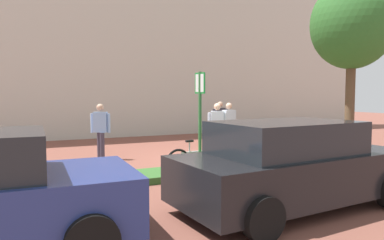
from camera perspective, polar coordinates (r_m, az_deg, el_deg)
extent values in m
plane|color=brown|center=(11.08, 2.59, -6.37)|extent=(60.00, 60.00, 0.00)
cube|color=beige|center=(18.27, -8.88, 13.43)|extent=(28.00, 1.20, 10.00)
cube|color=#336028|center=(9.64, 6.36, -7.49)|extent=(7.00, 1.10, 0.16)
cylinder|color=brown|center=(12.09, 23.53, 1.65)|extent=(0.28, 0.28, 3.14)
ellipsoid|color=#2D6628|center=(12.27, 23.87, 13.64)|extent=(2.46, 2.46, 2.70)
cylinder|color=#2D7238|center=(9.02, 1.26, -0.55)|extent=(0.08, 0.08, 2.56)
cube|color=#198C33|center=(8.99, 1.27, 5.82)|extent=(0.12, 0.36, 0.52)
cube|color=white|center=(8.99, 1.27, 5.82)|extent=(0.11, 0.30, 0.44)
torus|color=black|center=(9.06, -2.21, -6.60)|extent=(0.66, 0.12, 0.66)
torus|color=black|center=(9.57, 3.23, -6.03)|extent=(0.66, 0.12, 0.66)
cylinder|color=silver|center=(9.27, 0.59, -4.97)|extent=(0.84, 0.11, 0.04)
cylinder|color=silver|center=(9.36, 1.11, -6.46)|extent=(0.61, 0.09, 0.44)
cylinder|color=silver|center=(9.16, -0.40, -4.32)|extent=(0.04, 0.04, 0.28)
cube|color=black|center=(9.14, -0.40, -3.33)|extent=(0.21, 0.10, 0.05)
cylinder|color=silver|center=(9.43, 2.62, -3.22)|extent=(0.08, 0.42, 0.04)
cylinder|color=#99999E|center=(15.41, 5.84, -1.96)|extent=(0.06, 0.06, 0.80)
cylinder|color=#99999E|center=(17.98, 14.98, -1.22)|extent=(0.06, 0.06, 0.80)
cylinder|color=#99999E|center=(16.61, 10.78, -0.19)|extent=(3.67, 0.61, 0.06)
torus|color=black|center=(15.32, 7.89, -2.37)|extent=(0.20, 0.60, 0.61)
torus|color=black|center=(15.97, 5.42, -2.09)|extent=(0.20, 0.60, 0.61)
cylinder|color=silver|center=(15.62, 6.63, -1.49)|extent=(0.22, 0.75, 0.03)
cylinder|color=silver|center=(15.71, 6.38, -2.31)|extent=(0.17, 0.55, 0.40)
cylinder|color=silver|center=(15.49, 7.09, -1.13)|extent=(0.03, 0.03, 0.26)
cube|color=black|center=(15.48, 7.09, -0.59)|extent=(0.12, 0.20, 0.05)
cylinder|color=silver|center=(15.85, 5.71, -0.54)|extent=(0.38, 0.13, 0.04)
torus|color=black|center=(15.68, 9.49, -2.24)|extent=(0.14, 0.61, 0.61)
torus|color=black|center=(16.38, 7.28, -1.95)|extent=(0.14, 0.61, 0.61)
cylinder|color=gold|center=(16.01, 8.36, -1.37)|extent=(0.14, 0.77, 0.03)
cylinder|color=gold|center=(16.10, 8.14, -2.17)|extent=(0.11, 0.56, 0.40)
cylinder|color=gold|center=(15.87, 8.77, -1.02)|extent=(0.03, 0.03, 0.26)
cube|color=black|center=(15.86, 8.77, -0.49)|extent=(0.10, 0.19, 0.05)
cylinder|color=gold|center=(16.26, 7.55, -0.44)|extent=(0.39, 0.09, 0.04)
torus|color=black|center=(16.07, 10.90, -2.11)|extent=(0.06, 0.61, 0.61)
torus|color=black|center=(16.83, 9.01, -1.81)|extent=(0.06, 0.61, 0.61)
cylinder|color=#194CA5|center=(16.43, 9.94, -1.25)|extent=(0.04, 0.77, 0.03)
cylinder|color=#194CA5|center=(16.53, 9.75, -2.03)|extent=(0.04, 0.56, 0.40)
cylinder|color=#194CA5|center=(16.29, 10.29, -0.91)|extent=(0.03, 0.03, 0.26)
cube|color=black|center=(16.27, 10.30, -0.40)|extent=(0.07, 0.18, 0.05)
cylinder|color=#194CA5|center=(16.70, 9.25, -0.33)|extent=(0.39, 0.04, 0.04)
torus|color=black|center=(16.48, 12.50, -1.98)|extent=(0.07, 0.61, 0.61)
torus|color=black|center=(17.23, 10.64, -1.69)|extent=(0.07, 0.61, 0.61)
cylinder|color=red|center=(16.83, 11.56, -1.15)|extent=(0.05, 0.77, 0.03)
cylinder|color=red|center=(16.93, 11.37, -1.91)|extent=(0.04, 0.56, 0.40)
cylinder|color=red|center=(16.69, 11.91, -0.82)|extent=(0.03, 0.03, 0.26)
cube|color=black|center=(16.68, 11.91, -0.31)|extent=(0.08, 0.19, 0.05)
cylinder|color=red|center=(17.10, 10.88, -0.25)|extent=(0.39, 0.04, 0.04)
torus|color=black|center=(16.90, 13.88, -1.85)|extent=(0.11, 0.61, 0.61)
torus|color=black|center=(17.68, 12.18, -1.57)|extent=(0.11, 0.61, 0.61)
cylinder|color=#194CA5|center=(17.27, 13.02, -1.04)|extent=(0.10, 0.77, 0.03)
cylinder|color=#194CA5|center=(17.37, 12.84, -1.78)|extent=(0.08, 0.56, 0.40)
cylinder|color=#194CA5|center=(17.12, 13.34, -0.72)|extent=(0.03, 0.03, 0.26)
cube|color=black|center=(17.11, 13.35, -0.23)|extent=(0.09, 0.19, 0.05)
cylinder|color=#194CA5|center=(17.55, 12.40, -0.17)|extent=(0.39, 0.07, 0.04)
torus|color=black|center=(17.37, 15.37, -1.72)|extent=(0.07, 0.61, 0.61)
torus|color=black|center=(18.10, 13.48, -1.46)|extent=(0.07, 0.61, 0.61)
cylinder|color=black|center=(17.71, 14.42, -0.94)|extent=(0.05, 0.77, 0.03)
cylinder|color=black|center=(17.81, 14.22, -1.66)|extent=(0.04, 0.56, 0.40)
cylinder|color=black|center=(17.57, 14.77, -0.62)|extent=(0.03, 0.03, 0.26)
cube|color=black|center=(17.56, 14.78, -0.14)|extent=(0.08, 0.19, 0.05)
cylinder|color=black|center=(17.98, 13.72, -0.09)|extent=(0.39, 0.04, 0.04)
cylinder|color=#ADADB2|center=(14.98, 4.31, -1.92)|extent=(0.16, 0.16, 0.90)
cylinder|color=#383342|center=(14.53, 4.82, -2.21)|extent=(0.14, 0.14, 0.85)
cylinder|color=#383342|center=(14.65, 4.01, -2.15)|extent=(0.14, 0.14, 0.85)
cube|color=#2D2D38|center=(14.53, 4.43, 0.70)|extent=(0.46, 0.36, 0.62)
cylinder|color=#2D2D38|center=(14.58, 5.43, 0.58)|extent=(0.09, 0.09, 0.59)
cylinder|color=#2D2D38|center=(14.49, 3.42, 0.57)|extent=(0.09, 0.09, 0.59)
sphere|color=tan|center=(14.51, 4.44, 2.47)|extent=(0.22, 0.22, 0.22)
cylinder|color=black|center=(11.62, 4.44, -3.78)|extent=(0.14, 0.14, 0.85)
cylinder|color=black|center=(11.86, 3.47, -3.61)|extent=(0.14, 0.14, 0.85)
cube|color=silver|center=(11.66, 3.97, -0.11)|extent=(0.46, 0.39, 0.62)
cylinder|color=silver|center=(11.69, 5.24, -0.26)|extent=(0.09, 0.09, 0.59)
cylinder|color=silver|center=(11.65, 2.69, -0.27)|extent=(0.09, 0.09, 0.59)
sphere|color=tan|center=(11.64, 3.98, 2.10)|extent=(0.22, 0.22, 0.22)
cylinder|color=#383342|center=(11.66, -14.34, -3.87)|extent=(0.14, 0.14, 0.85)
cylinder|color=#383342|center=(11.31, -13.92, -4.09)|extent=(0.14, 0.14, 0.85)
cube|color=#8CB2E5|center=(11.41, -14.20, -0.32)|extent=(0.47, 0.40, 0.62)
cylinder|color=#8CB2E5|center=(11.49, -15.43, -0.47)|extent=(0.09, 0.09, 0.59)
cylinder|color=#8CB2E5|center=(11.34, -12.94, -0.48)|extent=(0.09, 0.09, 0.59)
sphere|color=tan|center=(11.38, -14.23, 1.94)|extent=(0.22, 0.22, 0.22)
cylinder|color=black|center=(12.53, 6.59, -3.22)|extent=(0.14, 0.14, 0.85)
cylinder|color=black|center=(12.69, 4.99, -3.12)|extent=(0.14, 0.14, 0.85)
cube|color=silver|center=(12.54, 5.81, 0.16)|extent=(0.42, 0.28, 0.62)
cylinder|color=silver|center=(12.70, 6.74, 0.07)|extent=(0.09, 0.09, 0.59)
cylinder|color=silver|center=(12.38, 4.85, -0.02)|extent=(0.09, 0.09, 0.59)
sphere|color=tan|center=(12.52, 5.82, 2.22)|extent=(0.22, 0.22, 0.22)
cylinder|color=black|center=(6.24, -17.87, -11.78)|extent=(0.65, 0.24, 0.64)
cube|color=black|center=(6.70, 15.63, -8.18)|extent=(4.43, 2.14, 0.76)
cube|color=#1E2328|center=(6.46, 14.49, -2.68)|extent=(2.53, 1.77, 0.56)
cylinder|color=black|center=(8.41, 18.27, -7.71)|extent=(0.66, 0.27, 0.64)
cylinder|color=black|center=(6.58, 0.64, -10.76)|extent=(0.66, 0.27, 0.64)
cylinder|color=black|center=(5.18, 11.11, -14.99)|extent=(0.66, 0.27, 0.64)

